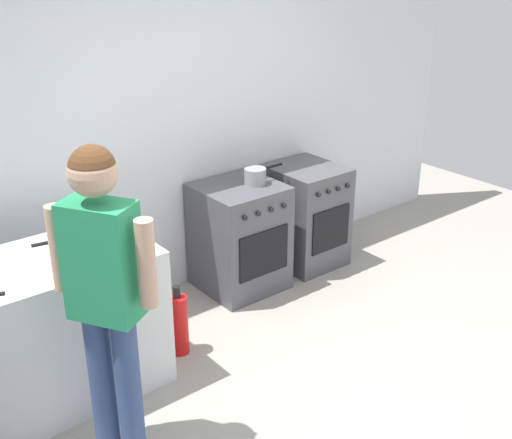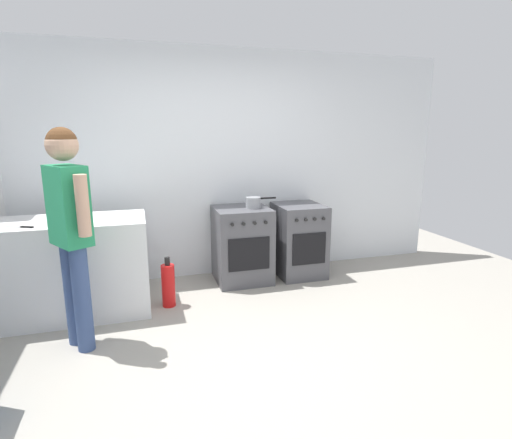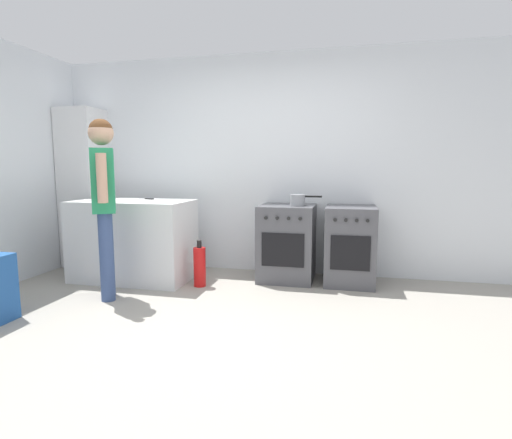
# 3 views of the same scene
# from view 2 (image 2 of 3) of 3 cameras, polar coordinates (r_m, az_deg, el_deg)

# --- Properties ---
(ground_plane) EXTENTS (8.00, 8.00, 0.00)m
(ground_plane) POSITION_cam_2_polar(r_m,az_deg,el_deg) (3.23, -0.87, -18.90)
(ground_plane) COLOR gray
(back_wall) EXTENTS (6.00, 0.10, 2.60)m
(back_wall) POSITION_cam_2_polar(r_m,az_deg,el_deg) (4.68, -7.43, 7.67)
(back_wall) COLOR silver
(back_wall) RESTS_ON ground
(counter_unit) EXTENTS (1.30, 0.70, 0.90)m
(counter_unit) POSITION_cam_2_polar(r_m,az_deg,el_deg) (4.10, -24.39, -6.20)
(counter_unit) COLOR silver
(counter_unit) RESTS_ON ground
(oven_left) EXTENTS (0.61, 0.62, 0.85)m
(oven_left) POSITION_cam_2_polar(r_m,az_deg,el_deg) (4.55, -2.01, -3.57)
(oven_left) COLOR #4C4C51
(oven_left) RESTS_ON ground
(oven_right) EXTENTS (0.53, 0.62, 0.85)m
(oven_right) POSITION_cam_2_polar(r_m,az_deg,el_deg) (4.77, 6.13, -2.90)
(oven_right) COLOR #4C4C51
(oven_right) RESTS_ON ground
(pot) EXTENTS (0.35, 0.17, 0.12)m
(pot) POSITION_cam_2_polar(r_m,az_deg,el_deg) (4.43, -0.36, 2.45)
(pot) COLOR gray
(pot) RESTS_ON oven_left
(knife_utility) EXTENTS (0.24, 0.14, 0.01)m
(knife_utility) POSITION_cam_2_polar(r_m,az_deg,el_deg) (3.87, -30.58, -0.91)
(knife_utility) COLOR silver
(knife_utility) RESTS_ON counter_unit
(knife_paring) EXTENTS (0.21, 0.06, 0.01)m
(knife_paring) POSITION_cam_2_polar(r_m,az_deg,el_deg) (4.17, -23.53, 0.67)
(knife_paring) COLOR silver
(knife_paring) RESTS_ON counter_unit
(person) EXTENTS (0.35, 0.50, 1.72)m
(person) POSITION_cam_2_polar(r_m,az_deg,el_deg) (3.29, -25.08, 0.01)
(person) COLOR #384C7A
(person) RESTS_ON ground
(fire_extinguisher) EXTENTS (0.13, 0.13, 0.50)m
(fire_extinguisher) POSITION_cam_2_polar(r_m,az_deg,el_deg) (4.04, -12.41, -9.11)
(fire_extinguisher) COLOR red
(fire_extinguisher) RESTS_ON ground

